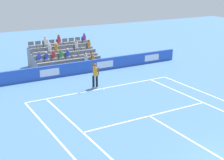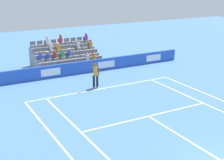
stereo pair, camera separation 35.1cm
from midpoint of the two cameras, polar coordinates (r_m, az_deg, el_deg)
name	(u,v)px [view 2 (the right image)]	position (r m, az deg, el deg)	size (l,w,h in m)	color
line_baseline	(103,88)	(22.99, -1.10, -1.46)	(10.97, 0.10, 0.01)	white
line_service	(149,116)	(18.64, 6.88, -6.25)	(8.23, 0.10, 0.01)	white
line_centre_service	(187,140)	(16.42, 13.49, -10.06)	(0.10, 6.40, 0.01)	white
line_singles_sideline_left	(85,136)	(16.39, -4.11, -9.65)	(0.10, 11.89, 0.01)	white
line_singles_sideline_right	(209,106)	(20.87, 16.87, -4.25)	(0.10, 11.89, 0.01)	white
line_doubles_sideline_left	(58,142)	(15.93, -8.66, -10.66)	(0.10, 11.89, 0.01)	white
line_centre_mark	(104,89)	(22.90, -0.98, -1.53)	(0.10, 0.20, 0.01)	white
sponsor_barrier	(79,68)	(26.41, -5.32, 2.12)	(19.24, 0.22, 1.00)	blue
tennis_player	(95,74)	(22.81, -2.46, 0.98)	(0.51, 0.41, 2.85)	black
stadium_stand	(66,58)	(28.99, -7.69, 3.82)	(5.58, 3.80, 2.61)	gray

